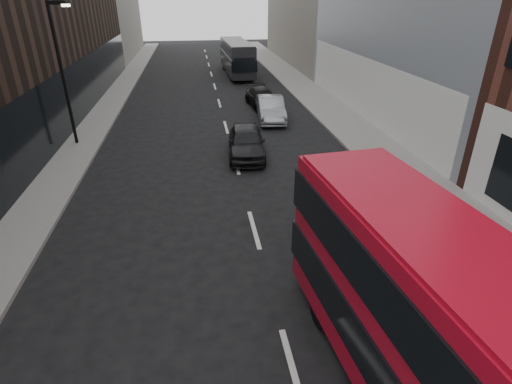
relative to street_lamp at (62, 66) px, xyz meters
name	(u,v)px	position (x,y,z in m)	size (l,w,h in m)	color
sidewalk_right	(320,102)	(15.72, 7.00, -4.11)	(3.00, 80.00, 0.15)	slate
sidewalk_left	(106,110)	(0.22, 7.00, -4.11)	(2.00, 80.00, 0.15)	slate
building_left_far	(108,1)	(-3.28, 34.00, 2.32)	(5.00, 20.00, 13.00)	slate
street_lamp	(62,66)	(0.00, 0.00, 0.00)	(1.06, 0.22, 7.00)	black
red_bus	(455,350)	(10.46, -17.69, -1.97)	(3.25, 10.01, 3.98)	#B00A1F
grey_bus	(237,57)	(10.78, 19.25, -2.47)	(2.66, 9.96, 3.20)	black
car_a	(246,141)	(8.87, -2.91, -3.42)	(1.79, 4.46, 1.52)	black
car_b	(271,109)	(11.23, 3.12, -3.43)	(1.59, 4.56, 1.50)	gray
car_c	(262,98)	(11.23, 6.47, -3.53)	(1.81, 4.46, 1.29)	black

